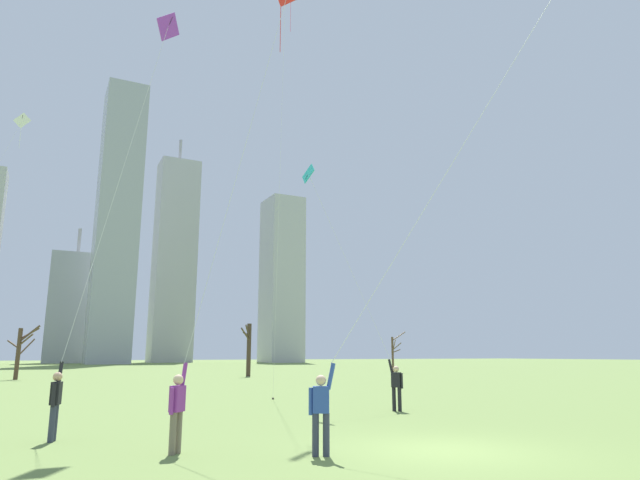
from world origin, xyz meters
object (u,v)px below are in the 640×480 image
Objects in this scene: bare_tree_rightmost at (20,350)px; kite_flyer_far_back_teal at (380,345)px; kite_flyer_midfield_left_red at (208,292)px; bare_tree_left_of_center at (394,352)px; distant_kite_high_overhead_pink at (285,18)px; kite_flyer_midfield_center_purple at (88,294)px; distant_kite_drifting_left_white at (9,145)px; bare_tree_far_right_edge at (249,348)px; kite_flyer_foreground_right_green at (397,278)px.

kite_flyer_far_back_teal is at bearing -69.22° from bare_tree_rightmost.
bare_tree_left_of_center is at bearing 51.08° from kite_flyer_midfield_left_red.
bare_tree_left_of_center is at bearing 49.01° from distant_kite_high_overhead_pink.
kite_flyer_midfield_center_purple is at bearing -133.43° from bare_tree_left_of_center.
distant_kite_high_overhead_pink is 17.32m from distant_kite_drifting_left_white.
kite_flyer_far_back_teal is 2.13× the size of bare_tree_far_right_edge.
distant_kite_high_overhead_pink is (5.81, 9.54, 14.71)m from kite_flyer_midfield_left_red.
kite_flyer_far_back_teal is 0.73× the size of kite_flyer_midfield_left_red.
kite_flyer_far_back_teal reaches higher than bare_tree_rightmost.
kite_flyer_far_back_teal is 2.35× the size of bare_tree_rightmost.
bare_tree_rightmost is at bearing -179.30° from bare_tree_left_of_center.
kite_flyer_foreground_right_green is at bearing -124.04° from bare_tree_left_of_center.
distant_kite_drifting_left_white reaches higher than bare_tree_rightmost.
kite_flyer_far_back_teal is 0.52× the size of distant_kite_high_overhead_pink.
distant_kite_drifting_left_white is 28.51m from bare_tree_far_right_edge.
kite_flyer_midfield_center_purple is at bearing -115.85° from bare_tree_far_right_edge.
distant_kite_drifting_left_white is (-6.08, 21.28, 10.17)m from kite_flyer_midfield_left_red.
kite_flyer_foreground_right_green is 43.59m from bare_tree_rightmost.
distant_kite_high_overhead_pink reaches higher than kite_flyer_midfield_left_red.
kite_flyer_midfield_left_red is (2.40, -3.40, -0.18)m from kite_flyer_midfield_center_purple.
kite_flyer_far_back_teal is 0.58× the size of kite_flyer_foreground_right_green.
distant_kite_drifting_left_white is 21.76m from bare_tree_rightmost.
distant_kite_drifting_left_white reaches higher than kite_flyer_midfield_left_red.
kite_flyer_foreground_right_green is 3.89× the size of bare_tree_left_of_center.
kite_flyer_midfield_left_red reaches higher than bare_tree_left_of_center.
kite_flyer_midfield_center_purple is at bearing 132.65° from kite_flyer_foreground_right_green.
kite_flyer_midfield_left_red is at bearing -146.98° from kite_flyer_far_back_teal.
bare_tree_left_of_center is at bearing 46.57° from kite_flyer_midfield_center_purple.
kite_flyer_midfield_left_red reaches higher than bare_tree_rightmost.
bare_tree_rightmost is 37.54m from bare_tree_left_of_center.
bare_tree_far_right_edge is 18.44m from bare_tree_left_of_center.
kite_flyer_foreground_right_green is 1.15× the size of distant_kite_drifting_left_white.
bare_tree_rightmost is (-2.56, 36.49, -1.23)m from kite_flyer_midfield_center_purple.
kite_flyer_midfield_center_purple is 4.17m from kite_flyer_midfield_left_red.
distant_kite_high_overhead_pink is at bearing 119.23° from kite_flyer_far_back_teal.
kite_flyer_far_back_teal is (10.57, 1.91, -1.25)m from kite_flyer_midfield_center_purple.
kite_flyer_foreground_right_green reaches higher than kite_flyer_midfield_left_red.
bare_tree_rightmost is (-13.12, 34.59, 0.02)m from kite_flyer_far_back_teal.
kite_flyer_foreground_right_green is 0.90× the size of distant_kite_high_overhead_pink.
bare_tree_far_right_edge reaches higher than bare_tree_rightmost.
bare_tree_left_of_center is (24.42, 35.05, -0.10)m from kite_flyer_far_back_teal.
kite_flyer_foreground_right_green reaches higher than bare_tree_left_of_center.
bare_tree_left_of_center is at bearing 0.70° from bare_tree_rightmost.
bare_tree_left_of_center is (38.67, 19.07, -11.34)m from distant_kite_drifting_left_white.
kite_flyer_foreground_right_green reaches higher than kite_flyer_far_back_teal.
bare_tree_rightmost is 0.96× the size of bare_tree_left_of_center.
distant_kite_high_overhead_pink reaches higher than kite_flyer_far_back_teal.
bare_tree_left_of_center is (32.59, 40.36, -1.17)m from kite_flyer_midfield_left_red.
bare_tree_rightmost is at bearing 110.78° from kite_flyer_far_back_teal.
kite_flyer_midfield_left_red is at bearing -54.86° from kite_flyer_midfield_center_purple.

